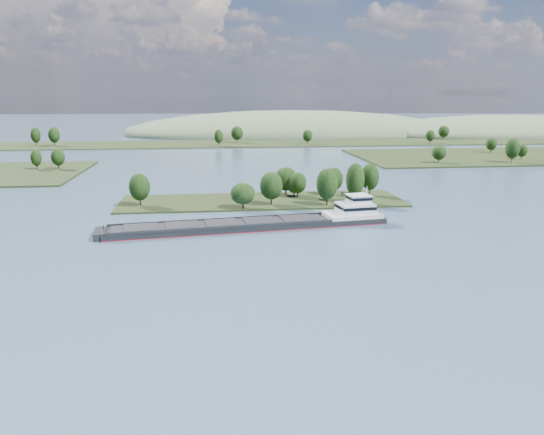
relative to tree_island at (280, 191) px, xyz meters
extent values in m
plane|color=#3A5064|center=(-6.08, -58.76, -3.96)|extent=(1800.00, 1800.00, 0.00)
cube|color=black|center=(-6.08, 1.24, -3.96)|extent=(100.00, 30.00, 1.20)
cylinder|color=black|center=(14.82, -10.14, -1.29)|extent=(0.50, 0.50, 4.16)
ellipsoid|color=black|center=(14.82, -10.14, 4.00)|extent=(7.41, 7.41, 10.69)
cylinder|color=black|center=(3.71, 9.89, -1.63)|extent=(0.50, 0.50, 3.46)
ellipsoid|color=black|center=(3.71, 9.89, 2.77)|extent=(8.38, 8.38, 8.91)
cylinder|color=black|center=(-3.75, -6.76, -1.51)|extent=(0.50, 0.50, 3.70)
ellipsoid|color=black|center=(-3.75, -6.76, 3.19)|extent=(7.89, 7.89, 9.52)
cylinder|color=black|center=(6.24, 6.54, -1.98)|extent=(0.50, 0.50, 2.76)
ellipsoid|color=black|center=(6.24, 6.54, 1.53)|extent=(5.94, 5.94, 7.10)
cylinder|color=black|center=(-13.79, -11.66, -1.97)|extent=(0.50, 0.50, 2.80)
ellipsoid|color=black|center=(-13.79, -11.66, 1.59)|extent=(8.10, 8.10, 7.19)
cylinder|color=black|center=(-48.03, -3.39, -1.55)|extent=(0.50, 0.50, 3.62)
ellipsoid|color=black|center=(-48.03, -3.39, 3.06)|extent=(7.08, 7.08, 9.32)
cylinder|color=black|center=(7.43, 5.36, -1.86)|extent=(0.50, 0.50, 3.00)
ellipsoid|color=black|center=(7.43, 5.36, 1.95)|extent=(6.35, 6.35, 7.71)
cylinder|color=black|center=(34.61, 5.80, -1.40)|extent=(0.50, 0.50, 3.94)
ellipsoid|color=black|center=(34.61, 5.80, 3.61)|extent=(6.79, 6.79, 10.13)
cylinder|color=black|center=(25.42, -6.80, -1.09)|extent=(0.50, 0.50, 4.56)
ellipsoid|color=black|center=(25.42, -6.80, 4.71)|extent=(6.48, 6.48, 11.72)
cylinder|color=black|center=(21.49, 8.48, -1.68)|extent=(0.50, 0.50, 3.38)
ellipsoid|color=black|center=(21.49, 8.48, 2.61)|extent=(7.10, 7.10, 8.68)
cylinder|color=black|center=(-99.34, 90.75, -1.50)|extent=(0.50, 0.50, 3.34)
ellipsoid|color=black|center=(-99.34, 90.75, 2.74)|extent=(6.64, 6.64, 8.58)
cylinder|color=black|center=(-109.79, 90.79, -1.56)|extent=(0.50, 0.50, 3.21)
ellipsoid|color=black|center=(-109.79, 90.79, 2.52)|extent=(5.19, 5.19, 8.25)
cylinder|color=black|center=(99.29, 91.64, -1.63)|extent=(0.50, 0.50, 3.07)
ellipsoid|color=black|center=(99.29, 91.64, 2.27)|extent=(7.63, 7.63, 7.89)
cylinder|color=black|center=(139.18, 87.90, -1.00)|extent=(0.50, 0.50, 4.34)
ellipsoid|color=black|center=(139.18, 87.90, 4.52)|extent=(7.73, 7.73, 11.15)
cylinder|color=black|center=(152.33, 99.97, -1.70)|extent=(0.50, 0.50, 2.93)
ellipsoid|color=black|center=(152.33, 99.97, 2.02)|extent=(5.83, 5.83, 7.52)
cylinder|color=black|center=(153.61, 136.09, -1.64)|extent=(0.50, 0.50, 3.06)
ellipsoid|color=black|center=(153.61, 136.09, 2.25)|extent=(6.78, 6.78, 7.86)
cube|color=black|center=(-6.08, 221.24, -3.96)|extent=(900.00, 60.00, 1.20)
cylinder|color=black|center=(-148.30, 218.18, -1.21)|extent=(0.50, 0.50, 4.31)
ellipsoid|color=black|center=(-148.30, 218.18, 4.27)|extent=(6.79, 6.79, 11.08)
cylinder|color=black|center=(141.59, 203.39, -1.71)|extent=(0.50, 0.50, 3.30)
ellipsoid|color=black|center=(141.59, 203.39, 2.49)|extent=(6.87, 6.87, 8.49)
cylinder|color=black|center=(-3.03, 226.65, -1.31)|extent=(0.50, 0.50, 4.10)
ellipsoid|color=black|center=(-3.03, 226.65, 3.90)|extent=(9.27, 9.27, 10.55)
cylinder|color=black|center=(166.38, 234.83, -1.51)|extent=(0.50, 0.50, 3.71)
ellipsoid|color=black|center=(166.38, 234.83, 3.21)|extent=(8.78, 8.78, 9.55)
cylinder|color=black|center=(-135.28, 216.99, -1.18)|extent=(0.50, 0.50, 4.36)
ellipsoid|color=black|center=(-135.28, 216.99, 4.37)|extent=(7.95, 7.95, 11.22)
cylinder|color=black|center=(48.66, 209.67, -1.64)|extent=(0.50, 0.50, 3.45)
ellipsoid|color=black|center=(48.66, 209.67, 2.75)|extent=(7.41, 7.41, 8.88)
cylinder|color=black|center=(-17.52, 201.49, -1.43)|extent=(0.50, 0.50, 3.86)
ellipsoid|color=black|center=(-17.52, 201.49, 3.48)|extent=(6.42, 6.42, 9.93)
ellipsoid|color=#4A5D40|center=(253.92, 291.24, -3.96)|extent=(260.00, 140.00, 36.00)
ellipsoid|color=#4A5D40|center=(53.92, 321.24, -3.96)|extent=(320.00, 160.00, 44.00)
cube|color=black|center=(-13.41, -35.92, -3.46)|extent=(81.61, 20.49, 2.23)
cube|color=maroon|center=(-13.41, -35.92, -3.91)|extent=(81.83, 20.72, 0.25)
cube|color=black|center=(-22.08, -32.04, -2.04)|extent=(62.29, 8.50, 0.81)
cube|color=black|center=(-20.80, -41.88, -2.04)|extent=(62.29, 8.50, 0.81)
cube|color=black|center=(-21.44, -36.96, -2.19)|extent=(61.40, 16.87, 0.30)
cube|color=black|center=(-43.52, -39.84, -1.89)|extent=(10.11, 9.41, 0.35)
cube|color=black|center=(-32.48, -38.40, -1.89)|extent=(10.11, 9.41, 0.35)
cube|color=black|center=(-21.44, -36.96, -1.89)|extent=(10.11, 9.41, 0.35)
cube|color=black|center=(-10.40, -35.52, -1.89)|extent=(10.11, 9.41, 0.35)
cube|color=black|center=(0.64, -34.09, -1.89)|extent=(10.11, 9.41, 0.35)
cube|color=black|center=(-54.06, -41.21, -3.05)|extent=(4.19, 9.43, 2.02)
cylinder|color=black|center=(-53.06, -41.08, -1.64)|extent=(0.27, 0.27, 2.23)
cube|color=silver|center=(17.71, -31.87, -1.74)|extent=(17.31, 11.73, 1.21)
cube|color=silver|center=(18.71, -31.74, 0.29)|extent=(11.08, 9.34, 3.04)
cube|color=black|center=(18.71, -31.74, 0.69)|extent=(11.31, 9.56, 0.91)
cube|color=silver|center=(19.71, -31.61, 2.92)|extent=(6.81, 6.81, 2.23)
cube|color=black|center=(19.71, -31.61, 3.32)|extent=(7.03, 7.03, 0.81)
cube|color=silver|center=(19.71, -31.61, 4.13)|extent=(7.26, 7.26, 0.20)
cylinder|color=silver|center=(22.22, -31.28, 5.35)|extent=(0.23, 0.23, 2.63)
cylinder|color=black|center=(15.31, -29.12, 4.34)|extent=(0.57, 0.57, 1.21)
camera|label=1|loc=(-24.18, -182.98, 33.89)|focal=35.00mm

